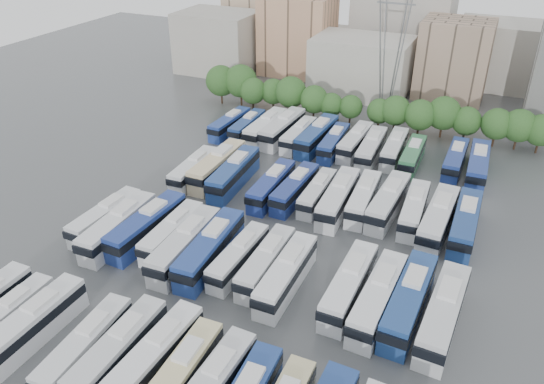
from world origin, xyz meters
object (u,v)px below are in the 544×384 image
at_px(bus_r1_s7, 266,262).
at_px(bus_r3_s8, 371,148).
at_px(bus_r0_s7, 181,375).
at_px(bus_r2_s11, 414,209).
at_px(bus_r1_s6, 238,257).
at_px(bus_r3_s2, 266,127).
at_px(bus_r2_s10, 388,201).
at_px(bus_r2_s8, 338,198).
at_px(bus_r0_s1, 7,317).
at_px(bus_r1_s5, 210,248).
at_px(bus_r2_s1, 194,169).
at_px(bus_r2_s12, 438,219).
at_px(bus_r1_s1, 119,226).
at_px(bus_r1_s8, 286,274).
at_px(bus_r3_s6, 334,142).
at_px(bus_r3_s9, 394,148).
at_px(bus_r0_s5, 118,350).
at_px(bus_r2_s13, 465,223).
at_px(bus_r3_s5, 317,136).
at_px(bus_r3_s1, 247,126).
at_px(bus_r0_s4, 85,346).
at_px(bus_r1_s12, 409,301).
at_px(bus_r2_s6, 295,188).
at_px(bus_r3_s3, 283,128).
at_px(bus_r3_s12, 455,159).
at_px(bus_r0_s2, 31,325).
at_px(bus_r3_s0, 230,124).
at_px(electricity_pylon, 395,17).
at_px(bus_r2_s9, 363,198).
at_px(bus_r2_s2, 218,166).
at_px(bus_r3_s13, 478,165).
at_px(bus_r1_s11, 378,298).
at_px(bus_r2_s3, 234,173).
at_px(bus_r2_s7, 317,193).
at_px(bus_r2_s5, 272,185).
at_px(bus_r1_s10, 349,285).
at_px(bus_r1_s3, 172,232).
at_px(bus_r3_s4, 299,135).
at_px(bus_r3_s10, 412,156).
at_px(bus_r3_s7, 355,142).
at_px(bus_r1_s0, 106,217).
at_px(bus_r1_s4, 185,245).

height_order(bus_r1_s7, bus_r3_s8, bus_r3_s8).
relative_size(bus_r0_s7, bus_r2_s11, 0.98).
bearing_deg(bus_r1_s6, bus_r3_s2, 111.73).
bearing_deg(bus_r2_s10, bus_r2_s8, -160.81).
bearing_deg(bus_r0_s1, bus_r1_s5, 53.21).
height_order(bus_r2_s1, bus_r2_s12, bus_r2_s12).
height_order(bus_r1_s1, bus_r1_s8, bus_r1_s1).
relative_size(bus_r3_s6, bus_r3_s9, 0.98).
relative_size(bus_r0_s5, bus_r1_s7, 1.03).
bearing_deg(bus_r2_s13, bus_r3_s5, 145.61).
bearing_deg(bus_r3_s1, bus_r2_s13, -24.92).
relative_size(bus_r0_s4, bus_r1_s12, 0.87).
bearing_deg(bus_r2_s6, bus_r2_s13, 2.81).
relative_size(bus_r3_s3, bus_r3_s12, 1.15).
xyz_separation_m(bus_r0_s2, bus_r3_s12, (32.79, 55.00, -0.13)).
distance_m(bus_r2_s12, bus_r3_s0, 43.62).
relative_size(bus_r1_s1, bus_r1_s12, 0.96).
relative_size(electricity_pylon, bus_r0_s2, 2.65).
bearing_deg(bus_r2_s11, bus_r1_s12, -83.07).
height_order(bus_r2_s8, bus_r2_s9, bus_r2_s8).
bearing_deg(bus_r0_s7, bus_r2_s2, 113.09).
bearing_deg(bus_r2_s9, bus_r3_s9, 86.22).
distance_m(bus_r2_s6, bus_r3_s13, 29.26).
height_order(bus_r1_s8, bus_r3_s9, bus_r1_s8).
xyz_separation_m(bus_r1_s11, bus_r2_s3, (-26.61, 18.41, 0.04)).
relative_size(bus_r2_s7, bus_r3_s1, 0.98).
bearing_deg(bus_r2_s5, bus_r3_s8, 60.90).
relative_size(bus_r1_s10, bus_r2_s6, 1.07).
bearing_deg(bus_r1_s5, bus_r2_s9, 52.60).
bearing_deg(bus_r3_s1, bus_r2_s2, -79.86).
bearing_deg(bus_r2_s13, bus_r1_s3, -153.38).
height_order(bus_r0_s7, bus_r3_s4, bus_r0_s7).
distance_m(bus_r2_s2, bus_r3_s10, 31.15).
height_order(bus_r1_s7, bus_r1_s10, bus_r1_s10).
bearing_deg(bus_r1_s10, bus_r1_s3, 178.66).
bearing_deg(bus_r2_s13, bus_r3_s7, 136.47).
relative_size(bus_r1_s7, bus_r3_s8, 0.94).
distance_m(bus_r0_s7, bus_r3_s4, 53.98).
bearing_deg(bus_r3_s10, bus_r2_s2, -148.99).
bearing_deg(bus_r2_s7, bus_r1_s0, -143.11).
height_order(bus_r2_s8, bus_r2_s12, bus_r2_s12).
relative_size(bus_r3_s1, bus_r3_s8, 0.88).
height_order(bus_r0_s5, bus_r2_s9, bus_r0_s5).
bearing_deg(bus_r1_s6, bus_r2_s2, 127.01).
height_order(bus_r2_s1, bus_r2_s5, bus_r2_s5).
xyz_separation_m(bus_r0_s2, bus_r3_s5, (9.88, 54.19, 0.12)).
bearing_deg(bus_r1_s4, bus_r3_s6, 77.41).
bearing_deg(bus_r2_s12, electricity_pylon, 115.35).
distance_m(bus_r1_s3, bus_r1_s5, 6.44).
bearing_deg(bus_r3_s1, bus_r3_s9, 1.44).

